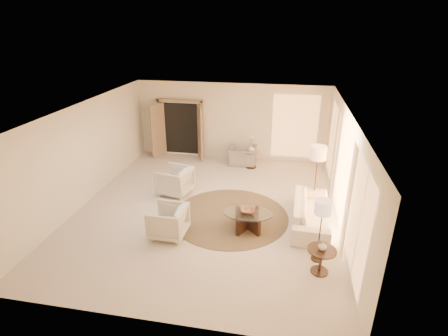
% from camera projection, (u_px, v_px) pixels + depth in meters
% --- Properties ---
extents(room, '(7.04, 8.04, 2.83)m').
position_uv_depth(room, '(206.00, 162.00, 9.17)').
color(room, beige).
rests_on(room, ground).
extents(windows_right, '(0.10, 6.40, 2.40)m').
position_uv_depth(windows_right, '(342.00, 172.00, 8.70)').
color(windows_right, '#F9AF63').
rests_on(windows_right, room).
extents(window_back_corner, '(1.70, 0.10, 2.40)m').
position_uv_depth(window_back_corner, '(295.00, 127.00, 12.37)').
color(window_back_corner, '#F9AF63').
rests_on(window_back_corner, room).
extents(curtains_right, '(0.06, 5.20, 2.60)m').
position_uv_depth(curtains_right, '(336.00, 161.00, 9.54)').
color(curtains_right, '#D5B88F').
rests_on(curtains_right, room).
extents(french_doors, '(1.95, 0.66, 2.16)m').
position_uv_depth(french_doors, '(180.00, 129.00, 13.07)').
color(french_doors, '#A18460').
rests_on(french_doors, room).
extents(area_rug, '(3.67, 3.67, 0.01)m').
position_uv_depth(area_rug, '(230.00, 216.00, 9.36)').
color(area_rug, '#3A2A19').
rests_on(area_rug, room).
extents(sofa, '(0.98, 2.32, 0.67)m').
position_uv_depth(sofa, '(311.00, 212.00, 8.90)').
color(sofa, silver).
rests_on(sofa, room).
extents(armchair_left, '(0.99, 1.04, 0.91)m').
position_uv_depth(armchair_left, '(175.00, 180.00, 10.42)').
color(armchair_left, silver).
rests_on(armchair_left, room).
extents(armchair_right, '(0.81, 0.86, 0.85)m').
position_uv_depth(armchair_right, '(168.00, 220.00, 8.38)').
color(armchair_right, silver).
rests_on(armchair_right, room).
extents(accent_chair, '(1.03, 0.70, 0.87)m').
position_uv_depth(accent_chair, '(243.00, 153.00, 12.53)').
color(accent_chair, gray).
rests_on(accent_chair, room).
extents(coffee_table, '(1.44, 1.44, 0.46)m').
position_uv_depth(coffee_table, '(248.00, 218.00, 8.72)').
color(coffee_table, black).
rests_on(coffee_table, room).
extents(end_table, '(0.59, 0.59, 0.56)m').
position_uv_depth(end_table, '(321.00, 257.00, 7.16)').
color(end_table, black).
rests_on(end_table, room).
extents(side_table, '(0.51, 0.51, 0.59)m').
position_uv_depth(side_table, '(251.00, 158.00, 12.30)').
color(side_table, '#2E2017').
rests_on(side_table, room).
extents(floor_lamp_near, '(0.43, 0.43, 1.77)m').
position_uv_depth(floor_lamp_near, '(318.00, 156.00, 9.33)').
color(floor_lamp_near, '#2E2017').
rests_on(floor_lamp_near, room).
extents(floor_lamp_far, '(0.36, 0.36, 1.47)m').
position_uv_depth(floor_lamp_far, '(323.00, 210.00, 7.19)').
color(floor_lamp_far, '#2E2017').
rests_on(floor_lamp_far, room).
extents(bowl, '(0.41, 0.41, 0.09)m').
position_uv_depth(bowl, '(248.00, 211.00, 8.64)').
color(bowl, brown).
rests_on(bowl, coffee_table).
extents(end_vase, '(0.20, 0.20, 0.18)m').
position_uv_depth(end_vase, '(323.00, 246.00, 7.05)').
color(end_vase, silver).
rests_on(end_vase, end_table).
extents(side_vase, '(0.24, 0.24, 0.23)m').
position_uv_depth(side_vase, '(251.00, 149.00, 12.16)').
color(side_vase, silver).
rests_on(side_vase, side_table).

